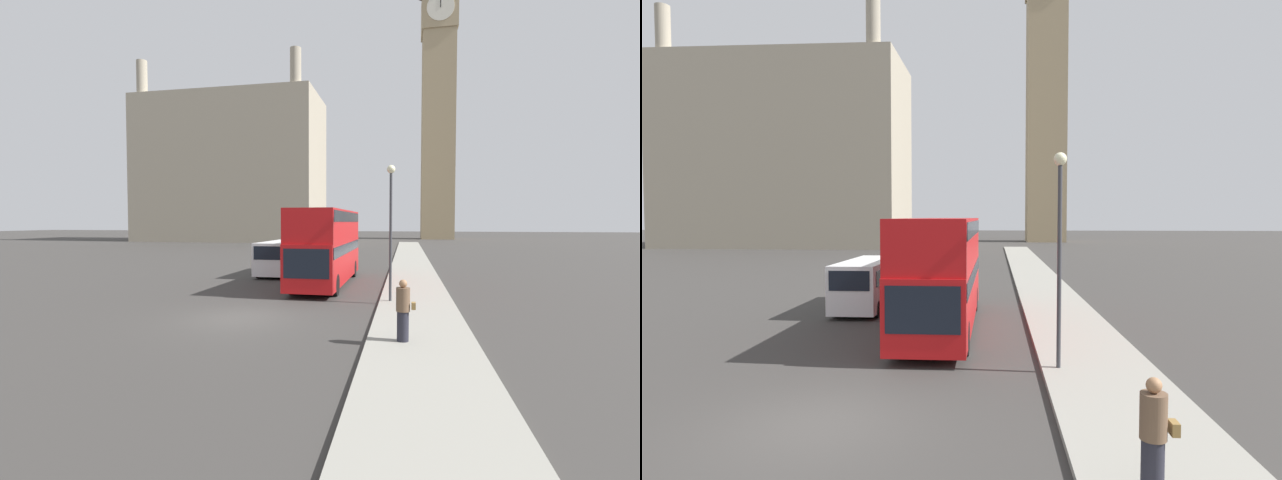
{
  "view_description": "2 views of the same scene",
  "coord_description": "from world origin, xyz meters",
  "views": [
    {
      "loc": [
        6.12,
        -15.11,
        3.62
      ],
      "look_at": [
        0.99,
        10.35,
        2.52
      ],
      "focal_mm": 24.0,
      "sensor_mm": 36.0,
      "label": 1
    },
    {
      "loc": [
        3.69,
        -10.02,
        4.33
      ],
      "look_at": [
        2.01,
        15.53,
        3.14
      ],
      "focal_mm": 28.0,
      "sensor_mm": 36.0,
      "label": 2
    }
  ],
  "objects": [
    {
      "name": "pedestrian",
      "position": [
        6.06,
        -2.57,
        1.05
      ],
      "size": [
        0.56,
        0.4,
        1.8
      ],
      "color": "#23232D",
      "rests_on": "sidewalk_strip"
    },
    {
      "name": "red_double_decker_bus",
      "position": [
        1.67,
        9.05,
        2.39
      ],
      "size": [
        2.49,
        10.62,
        4.28
      ],
      "color": "#B71114",
      "rests_on": "ground_plane"
    },
    {
      "name": "building_block_distant",
      "position": [
        -26.67,
        62.25,
        13.48
      ],
      "size": [
        33.84,
        15.81,
        32.77
      ],
      "color": "#9E937F",
      "rests_on": "ground_plane"
    },
    {
      "name": "white_van",
      "position": [
        -2.29,
        12.92,
        1.23
      ],
      "size": [
        2.05,
        6.05,
        2.28
      ],
      "color": "white",
      "rests_on": "ground_plane"
    },
    {
      "name": "sidewalk_strip",
      "position": [
        6.59,
        0.0,
        0.07
      ],
      "size": [
        3.19,
        120.0,
        0.15
      ],
      "color": "gray",
      "rests_on": "ground_plane"
    },
    {
      "name": "street_lamp",
      "position": [
        5.47,
        3.79,
        4.03
      ],
      "size": [
        0.36,
        0.36,
        5.94
      ],
      "color": "#38383D",
      "rests_on": "sidewalk_strip"
    },
    {
      "name": "clock_tower",
      "position": [
        12.54,
        78.57,
        29.95
      ],
      "size": [
        7.12,
        7.29,
        58.43
      ],
      "color": "tan",
      "rests_on": "ground_plane"
    },
    {
      "name": "ground_plane",
      "position": [
        0.0,
        0.0,
        0.0
      ],
      "size": [
        300.0,
        300.0,
        0.0
      ],
      "primitive_type": "plane",
      "color": "#383533"
    }
  ]
}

